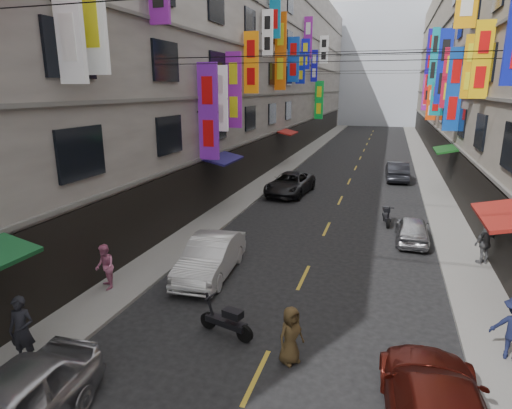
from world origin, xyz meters
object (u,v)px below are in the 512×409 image
Objects in this scene: car_left_mid at (211,257)px; pedestrian_rfar at (485,243)px; car_left_far at (290,184)px; pedestrian_crossing at (291,335)px; scooter_crossing at (227,321)px; car_right_far at (397,171)px; scooter_far_right at (387,216)px; car_right_mid at (412,229)px; pedestrian_lnear at (22,330)px; pedestrian_lfar at (105,267)px.

pedestrian_rfar is at bearing 17.79° from car_left_mid.
pedestrian_crossing is at bearing -71.89° from car_left_far.
scooter_crossing is 1.14× the size of pedestrian_crossing.
pedestrian_rfar is (10.00, 4.00, 0.24)m from car_left_mid.
car_left_far is at bearing 41.67° from car_right_far.
car_left_mid is at bearing 45.93° from scooter_far_right.
car_right_far is at bearing -114.32° from pedestrian_rfar.
pedestrian_lnear reaches higher than car_right_mid.
pedestrian_lnear reaches higher than pedestrian_rfar.
scooter_far_right is at bearing 47.16° from pedestrian_lnear.
pedestrian_rfar is (3.17, -16.29, 0.24)m from car_right_far.
car_left_mid is (-6.25, -8.56, 0.30)m from scooter_far_right.
pedestrian_rfar reaches higher than car_left_mid.
scooter_crossing is at bearing 108.22° from pedestrian_crossing.
pedestrian_lfar is at bearing 90.94° from scooter_crossing.
pedestrian_crossing reaches higher than car_left_far.
car_right_mid is (7.43, -7.41, -0.10)m from car_left_far.
scooter_far_right is 0.50× the size of car_right_mid.
car_right_mid is 2.32× the size of pedestrian_crossing.
scooter_far_right is at bearing -3.10° from scooter_crossing.
pedestrian_crossing is (4.08, -17.85, 0.06)m from car_left_far.
car_left_mid is 3.76m from pedestrian_lfar.
car_left_mid is at bearing 83.71° from pedestrian_lfar.
scooter_far_right is at bearing 84.22° from car_right_far.
car_left_mid is 2.82× the size of pedestrian_lfar.
car_left_mid is 21.41m from car_right_far.
pedestrian_crossing is at bearing -92.61° from scooter_crossing.
pedestrian_lfar is at bearing 63.69° from car_right_far.
car_left_far is at bearing 22.77° from scooter_crossing.
car_left_far is at bearing 49.59° from pedestrian_crossing.
pedestrian_lnear is (-9.72, -12.59, 0.41)m from car_right_mid.
pedestrian_lnear reaches higher than scooter_crossing.
pedestrian_lfar is 14.41m from pedestrian_rfar.
car_left_mid is at bearing 39.59° from car_right_mid.
scooter_far_right is at bearing 49.88° from car_left_mid.
car_right_mid is (1.15, -2.45, 0.17)m from scooter_far_right.
car_left_mid is (-2.05, 3.66, 0.30)m from scooter_crossing.
pedestrian_lnear is (-2.29, -20.01, 0.31)m from car_left_far.
car_right_mid is (5.35, 9.77, 0.17)m from scooter_crossing.
pedestrian_rfar is at bearing -38.31° from car_left_far.
car_left_mid is 2.63× the size of pedestrian_rfar.
pedestrian_crossing is at bearing -50.86° from car_left_mid.
pedestrian_lfar is (-9.78, -22.62, 0.19)m from car_right_far.
car_right_far is 24.78m from pedestrian_crossing.
pedestrian_crossing is (-3.34, -10.44, 0.16)m from car_right_mid.
car_right_far is 2.47× the size of pedestrian_lnear.
pedestrian_rfar is (12.32, 10.48, -0.04)m from pedestrian_lnear.
pedestrian_rfar is at bearing 71.39° from pedestrian_lfar.
pedestrian_lnear is at bearing 5.08° from pedestrian_rfar.
pedestrian_lnear is 16.17m from pedestrian_rfar.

